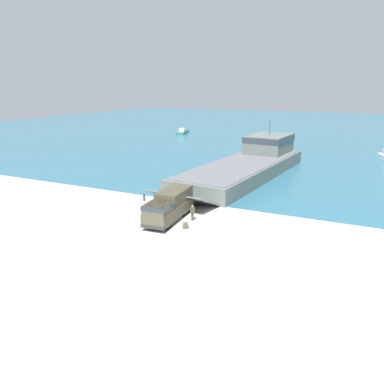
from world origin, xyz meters
TOP-DOWN VIEW (x-y plane):
  - ground_plane at (0.00, 0.00)m, footprint 240.00×240.00m
  - water_surface at (0.00, 93.74)m, footprint 240.00×180.00m
  - landing_craft at (-2.17, 22.01)m, footprint 12.01×36.35m
  - military_truck at (-3.36, -2.83)m, footprint 3.06×7.93m
  - soldier_on_ramp at (-1.10, -1.98)m, footprint 0.50×0.38m
  - moored_boat_a at (-36.05, 64.72)m, footprint 4.54×9.23m
  - mooring_bollard at (-9.43, 1.81)m, footprint 0.27×0.27m
  - cargo_crate at (-0.80, -4.24)m, footprint 0.71×0.76m

SIDE VIEW (x-z plane):
  - ground_plane at x=0.00m, z-range 0.00..0.00m
  - water_surface at x=0.00m, z-range 0.00..0.01m
  - cargo_crate at x=-0.80m, z-range 0.00..0.51m
  - mooring_bollard at x=-9.43m, z-range 0.04..0.91m
  - moored_boat_a at x=-36.05m, z-range -0.26..1.27m
  - soldier_on_ramp at x=-1.10m, z-range 0.12..1.77m
  - military_truck at x=-3.36m, z-range 0.07..3.02m
  - landing_craft at x=-2.17m, z-range -1.98..5.69m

